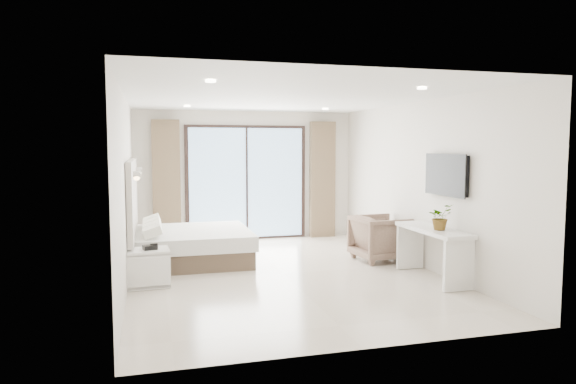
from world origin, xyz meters
name	(u,v)px	position (x,y,z in m)	size (l,w,h in m)	color
ground	(283,273)	(0.00, 0.00, 0.00)	(6.20, 6.20, 0.00)	beige
room_shell	(259,169)	(-0.20, 0.86, 1.58)	(4.62, 6.22, 2.72)	silver
bed	(190,245)	(-1.33, 1.19, 0.29)	(1.96, 1.86, 0.69)	brown
nightstand	(148,268)	(-2.02, -0.20, 0.26)	(0.60, 0.50, 0.52)	white
phone	(150,247)	(-1.99, -0.23, 0.56)	(0.19, 0.14, 0.06)	black
console_desk	(433,242)	(2.04, -0.91, 0.56)	(0.47, 1.49, 0.77)	white
plant	(440,220)	(2.04, -1.09, 0.92)	(0.33, 0.37, 0.29)	#33662D
armchair	(380,236)	(1.85, 0.47, 0.43)	(0.83, 0.78, 0.86)	#876958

